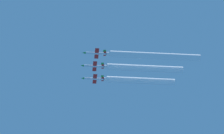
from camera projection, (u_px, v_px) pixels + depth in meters
jet_far_left at (95, 53)px, 395.90m from camera, size 8.44×12.29×2.95m
jet_inner_left at (93, 66)px, 404.76m from camera, size 8.44×12.29×2.95m
jet_center at (93, 79)px, 414.92m from camera, size 8.44×12.29×2.95m
smoke_trail_far_left at (153, 56)px, 397.67m from camera, size 3.35×47.22×3.35m
smoke_trail_inner_left at (144, 68)px, 406.32m from camera, size 3.35×40.41×3.35m
smoke_trail_center at (139, 81)px, 416.37m from camera, size 3.35×37.15×3.35m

